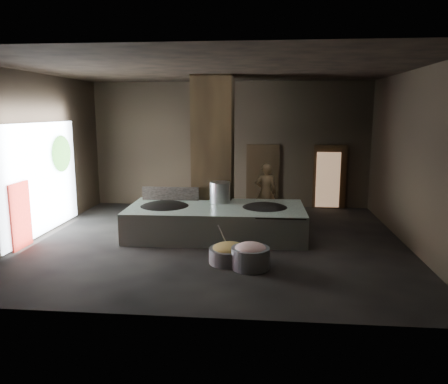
# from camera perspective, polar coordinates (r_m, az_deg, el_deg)

# --- Properties ---
(floor) EXTENTS (10.00, 9.00, 0.10)m
(floor) POSITION_cam_1_polar(r_m,az_deg,el_deg) (11.94, -1.02, -6.58)
(floor) COLOR black
(floor) RESTS_ON ground
(ceiling) EXTENTS (10.00, 9.00, 0.10)m
(ceiling) POSITION_cam_1_polar(r_m,az_deg,el_deg) (11.46, -1.09, 15.97)
(ceiling) COLOR black
(ceiling) RESTS_ON back_wall
(back_wall) EXTENTS (10.00, 0.10, 4.50)m
(back_wall) POSITION_cam_1_polar(r_m,az_deg,el_deg) (15.99, 0.80, 6.16)
(back_wall) COLOR black
(back_wall) RESTS_ON ground
(front_wall) EXTENTS (10.00, 0.10, 4.50)m
(front_wall) POSITION_cam_1_polar(r_m,az_deg,el_deg) (7.01, -5.26, 0.56)
(front_wall) COLOR black
(front_wall) RESTS_ON ground
(left_wall) EXTENTS (0.10, 9.00, 4.50)m
(left_wall) POSITION_cam_1_polar(r_m,az_deg,el_deg) (13.05, -23.73, 4.31)
(left_wall) COLOR black
(left_wall) RESTS_ON ground
(right_wall) EXTENTS (0.10, 9.00, 4.50)m
(right_wall) POSITION_cam_1_polar(r_m,az_deg,el_deg) (12.00, 23.71, 3.85)
(right_wall) COLOR black
(right_wall) RESTS_ON ground
(pillar) EXTENTS (1.20, 1.20, 4.50)m
(pillar) POSITION_cam_1_polar(r_m,az_deg,el_deg) (13.39, -1.41, 5.32)
(pillar) COLOR black
(pillar) RESTS_ON ground
(hearth_platform) EXTENTS (4.92, 2.42, 0.85)m
(hearth_platform) POSITION_cam_1_polar(r_m,az_deg,el_deg) (12.25, -1.03, -3.84)
(hearth_platform) COLOR #A9BAA7
(hearth_platform) RESTS_ON ground
(platform_cap) EXTENTS (4.77, 2.29, 0.03)m
(platform_cap) POSITION_cam_1_polar(r_m,az_deg,el_deg) (12.16, -1.03, -2.05)
(platform_cap) COLOR black
(platform_cap) RESTS_ON hearth_platform
(wok_left) EXTENTS (1.54, 1.54, 0.42)m
(wok_left) POSITION_cam_1_polar(r_m,az_deg,el_deg) (12.37, -7.75, -2.24)
(wok_left) COLOR black
(wok_left) RESTS_ON hearth_platform
(wok_left_rim) EXTENTS (1.57, 1.57, 0.05)m
(wok_left_rim) POSITION_cam_1_polar(r_m,az_deg,el_deg) (12.36, -7.76, -1.92)
(wok_left_rim) COLOR black
(wok_left_rim) RESTS_ON hearth_platform
(wok_right) EXTENTS (1.43, 1.43, 0.40)m
(wok_right) POSITION_cam_1_polar(r_m,az_deg,el_deg) (12.15, 5.34, -2.42)
(wok_right) COLOR black
(wok_right) RESTS_ON hearth_platform
(wok_right_rim) EXTENTS (1.46, 1.46, 0.05)m
(wok_right_rim) POSITION_cam_1_polar(r_m,az_deg,el_deg) (12.13, 5.35, -2.10)
(wok_right_rim) COLOR black
(wok_right_rim) RESTS_ON hearth_platform
(stock_pot) EXTENTS (0.59, 0.59, 0.64)m
(stock_pot) POSITION_cam_1_polar(r_m,az_deg,el_deg) (12.63, -0.53, -0.12)
(stock_pot) COLOR #A5A9AD
(stock_pot) RESTS_ON hearth_platform
(splash_guard) EXTENTS (1.70, 0.10, 0.42)m
(splash_guard) POSITION_cam_1_polar(r_m,az_deg,el_deg) (13.08, -6.99, -0.28)
(splash_guard) COLOR black
(splash_guard) RESTS_ON hearth_platform
(cook) EXTENTS (0.71, 0.50, 1.84)m
(cook) POSITION_cam_1_polar(r_m,az_deg,el_deg) (13.96, 5.48, -0.03)
(cook) COLOR #9F7D51
(cook) RESTS_ON ground
(veg_basin) EXTENTS (1.18, 1.18, 0.35)m
(veg_basin) POSITION_cam_1_polar(r_m,az_deg,el_deg) (10.20, 0.72, -8.27)
(veg_basin) COLOR slate
(veg_basin) RESTS_ON ground
(veg_fill) EXTENTS (0.78, 0.78, 0.24)m
(veg_fill) POSITION_cam_1_polar(r_m,az_deg,el_deg) (10.14, 0.72, -7.34)
(veg_fill) COLOR olive
(veg_fill) RESTS_ON veg_basin
(ladle) EXTENTS (0.27, 0.30, 0.67)m
(ladle) POSITION_cam_1_polar(r_m,az_deg,el_deg) (10.24, -0.05, -5.99)
(ladle) COLOR #A5A9AD
(ladle) RESTS_ON veg_basin
(meat_basin) EXTENTS (0.90, 0.90, 0.47)m
(meat_basin) POSITION_cam_1_polar(r_m,az_deg,el_deg) (9.86, 3.46, -8.58)
(meat_basin) COLOR slate
(meat_basin) RESTS_ON ground
(meat_fill) EXTENTS (0.71, 0.71, 0.27)m
(meat_fill) POSITION_cam_1_polar(r_m,az_deg,el_deg) (9.79, 3.47, -7.39)
(meat_fill) COLOR #CE7B7C
(meat_fill) RESTS_ON meat_basin
(doorway_near) EXTENTS (1.18, 0.08, 2.38)m
(doorway_near) POSITION_cam_1_polar(r_m,az_deg,el_deg) (15.96, 5.06, 1.96)
(doorway_near) COLOR black
(doorway_near) RESTS_ON ground
(doorway_near_glow) EXTENTS (0.78, 0.04, 1.85)m
(doorway_near_glow) POSITION_cam_1_polar(r_m,az_deg,el_deg) (16.05, 5.75, 1.82)
(doorway_near_glow) COLOR #8C6647
(doorway_near_glow) RESTS_ON ground
(doorway_far) EXTENTS (1.18, 0.08, 2.38)m
(doorway_far) POSITION_cam_1_polar(r_m,az_deg,el_deg) (16.13, 13.62, 1.80)
(doorway_far) COLOR black
(doorway_far) RESTS_ON ground
(doorway_far_glow) EXTENTS (0.84, 0.04, 1.98)m
(doorway_far_glow) POSITION_cam_1_polar(r_m,az_deg,el_deg) (15.98, 13.42, 1.55)
(doorway_far_glow) COLOR #8C6647
(doorway_far_glow) RESTS_ON ground
(left_opening) EXTENTS (0.04, 4.20, 3.10)m
(left_opening) POSITION_cam_1_polar(r_m,az_deg,el_deg) (13.25, -22.73, 1.62)
(left_opening) COLOR white
(left_opening) RESTS_ON ground
(pavilion_sliver) EXTENTS (0.05, 0.90, 1.70)m
(pavilion_sliver) POSITION_cam_1_polar(r_m,az_deg,el_deg) (12.24, -25.04, -2.80)
(pavilion_sliver) COLOR maroon
(pavilion_sliver) RESTS_ON ground
(tree_silhouette) EXTENTS (0.28, 1.10, 1.10)m
(tree_silhouette) POSITION_cam_1_polar(r_m,az_deg,el_deg) (14.11, -20.46, 4.73)
(tree_silhouette) COLOR #194714
(tree_silhouette) RESTS_ON left_opening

